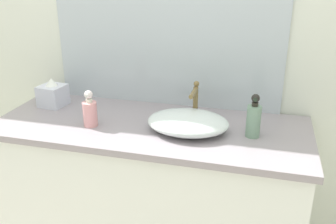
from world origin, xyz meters
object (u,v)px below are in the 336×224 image
object	(u,v)px
sink_basin	(188,122)
tissue_box	(53,94)
soap_dispenser	(254,119)
lotion_bottle	(90,112)

from	to	relation	value
sink_basin	tissue_box	xyz separation A→B (m)	(-0.76, 0.13, 0.02)
sink_basin	tissue_box	distance (m)	0.78
soap_dispenser	tissue_box	xyz separation A→B (m)	(-1.05, 0.12, -0.02)
tissue_box	sink_basin	bearing A→B (deg)	-9.92
sink_basin	lotion_bottle	xyz separation A→B (m)	(-0.45, -0.06, 0.03)
sink_basin	soap_dispenser	distance (m)	0.29
soap_dispenser	lotion_bottle	size ratio (longest dim) A/B	1.14
lotion_bottle	tissue_box	distance (m)	0.37
sink_basin	tissue_box	size ratio (longest dim) A/B	2.45
soap_dispenser	sink_basin	bearing A→B (deg)	-176.92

